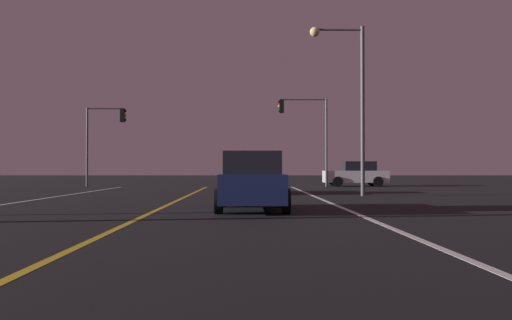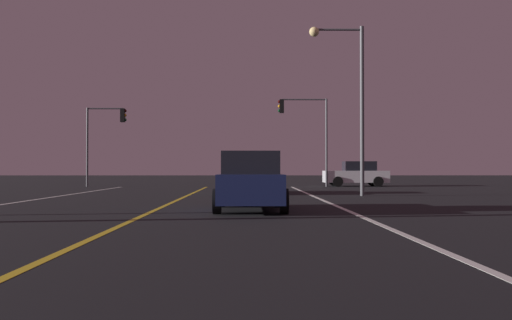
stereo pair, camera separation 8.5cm
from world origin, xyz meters
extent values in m
cube|color=silver|center=(5.58, 15.95, 0.00)|extent=(0.16, 43.89, 0.01)
cube|color=gold|center=(0.00, 15.95, 0.00)|extent=(0.16, 43.89, 0.01)
cylinder|color=black|center=(1.88, 18.62, 0.34)|extent=(0.22, 0.68, 0.68)
cylinder|color=black|center=(3.68, 18.62, 0.34)|extent=(0.22, 0.68, 0.68)
cylinder|color=black|center=(1.88, 15.92, 0.34)|extent=(0.22, 0.68, 0.68)
cylinder|color=black|center=(3.68, 15.92, 0.34)|extent=(0.22, 0.68, 0.68)
cube|color=navy|center=(2.78, 17.27, 0.66)|extent=(1.80, 4.30, 0.80)
cube|color=black|center=(2.78, 17.02, 1.38)|extent=(1.60, 2.10, 0.64)
cube|color=red|center=(2.18, 15.17, 0.76)|extent=(0.24, 0.08, 0.16)
cube|color=red|center=(3.38, 15.17, 0.76)|extent=(0.24, 0.08, 0.16)
cylinder|color=black|center=(1.74, 29.78, 0.34)|extent=(0.22, 0.68, 0.68)
cylinder|color=black|center=(3.54, 29.78, 0.34)|extent=(0.22, 0.68, 0.68)
cylinder|color=black|center=(1.74, 27.08, 0.34)|extent=(0.22, 0.68, 0.68)
cylinder|color=black|center=(3.54, 27.08, 0.34)|extent=(0.22, 0.68, 0.68)
cube|color=#38383D|center=(2.64, 28.43, 0.66)|extent=(1.80, 4.30, 0.80)
cube|color=black|center=(2.64, 28.18, 1.38)|extent=(1.60, 2.10, 0.64)
cube|color=red|center=(2.04, 26.33, 0.76)|extent=(0.24, 0.08, 0.16)
cube|color=red|center=(3.24, 26.33, 0.76)|extent=(0.24, 0.08, 0.16)
cylinder|color=black|center=(8.70, 38.40, 0.34)|extent=(0.68, 0.22, 0.68)
cylinder|color=black|center=(8.70, 40.20, 0.34)|extent=(0.68, 0.22, 0.68)
cylinder|color=black|center=(11.40, 38.40, 0.34)|extent=(0.68, 0.22, 0.68)
cylinder|color=black|center=(11.40, 40.20, 0.34)|extent=(0.68, 0.22, 0.68)
cube|color=silver|center=(10.05, 39.30, 0.66)|extent=(4.30, 1.80, 0.80)
cube|color=black|center=(10.30, 39.30, 1.38)|extent=(2.10, 1.60, 0.64)
cube|color=red|center=(12.15, 38.70, 0.76)|extent=(0.08, 0.24, 0.16)
cube|color=red|center=(12.15, 39.90, 0.76)|extent=(0.08, 0.24, 0.16)
cylinder|color=#4C4C51|center=(7.94, 38.39, 2.93)|extent=(0.14, 0.14, 5.87)
cylinder|color=#4C4C51|center=(6.45, 38.39, 5.82)|extent=(2.99, 0.10, 0.10)
cube|color=black|center=(4.96, 38.39, 5.37)|extent=(0.28, 0.36, 0.90)
sphere|color=#3A0605|center=(4.80, 38.39, 5.67)|extent=(0.20, 0.20, 0.20)
sphere|color=orange|center=(4.80, 38.39, 5.37)|extent=(0.20, 0.20, 0.20)
sphere|color=#063816|center=(4.80, 38.39, 5.07)|extent=(0.20, 0.20, 0.20)
cylinder|color=#4C4C51|center=(-7.94, 38.39, 2.62)|extent=(0.14, 0.14, 5.24)
cylinder|color=#4C4C51|center=(-6.78, 38.39, 5.19)|extent=(2.34, 0.10, 0.10)
cube|color=black|center=(-5.61, 38.39, 4.74)|extent=(0.28, 0.36, 0.90)
sphere|color=#3A0605|center=(-5.45, 38.39, 5.04)|extent=(0.20, 0.20, 0.20)
sphere|color=orange|center=(-5.45, 38.39, 4.74)|extent=(0.20, 0.20, 0.20)
sphere|color=#063816|center=(-5.45, 38.39, 4.44)|extent=(0.20, 0.20, 0.20)
cylinder|color=#4C4C51|center=(7.77, 25.72, 3.76)|extent=(0.18, 0.18, 7.53)
cylinder|color=#4C4C51|center=(6.70, 25.72, 7.38)|extent=(2.12, 0.10, 0.10)
sphere|color=#F9D88C|center=(5.64, 25.72, 7.28)|extent=(0.44, 0.44, 0.44)
camera|label=1|loc=(2.62, 0.75, 1.22)|focal=39.77mm
camera|label=2|loc=(2.71, 0.75, 1.22)|focal=39.77mm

